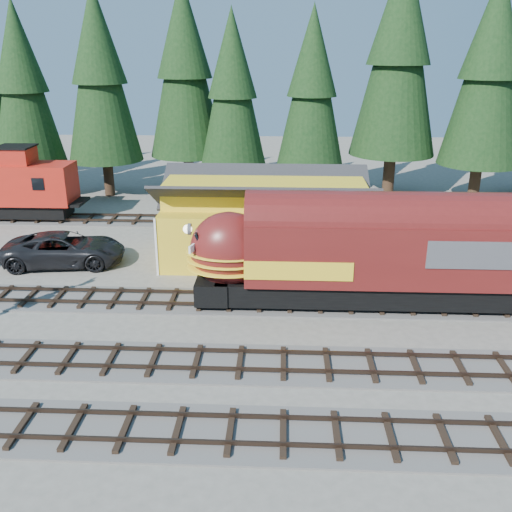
{
  "coord_description": "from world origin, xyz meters",
  "views": [
    {
      "loc": [
        1.03,
        -22.45,
        12.48
      ],
      "look_at": [
        -0.21,
        4.0,
        2.58
      ],
      "focal_mm": 40.0,
      "sensor_mm": 36.0,
      "label": 1
    }
  ],
  "objects_px": {
    "depot": "(264,212)",
    "caboose": "(8,186)",
    "locomotive": "(347,257)",
    "pickup_truck_a": "(65,249)"
  },
  "relations": [
    {
      "from": "locomotive",
      "to": "pickup_truck_a",
      "type": "relative_size",
      "value": 2.35
    },
    {
      "from": "depot",
      "to": "pickup_truck_a",
      "type": "xyz_separation_m",
      "value": [
        -11.88,
        -1.55,
        -1.99
      ]
    },
    {
      "from": "locomotive",
      "to": "caboose",
      "type": "relative_size",
      "value": 1.68
    },
    {
      "from": "depot",
      "to": "caboose",
      "type": "xyz_separation_m",
      "value": [
        -19.24,
        7.5,
        -0.42
      ]
    },
    {
      "from": "depot",
      "to": "caboose",
      "type": "bearing_deg",
      "value": 158.71
    },
    {
      "from": "depot",
      "to": "caboose",
      "type": "relative_size",
      "value": 1.3
    },
    {
      "from": "caboose",
      "to": "pickup_truck_a",
      "type": "height_order",
      "value": "caboose"
    },
    {
      "from": "depot",
      "to": "pickup_truck_a",
      "type": "height_order",
      "value": "depot"
    },
    {
      "from": "caboose",
      "to": "pickup_truck_a",
      "type": "xyz_separation_m",
      "value": [
        7.36,
        -9.05,
        -1.56
      ]
    },
    {
      "from": "locomotive",
      "to": "depot",
      "type": "bearing_deg",
      "value": 123.28
    }
  ]
}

